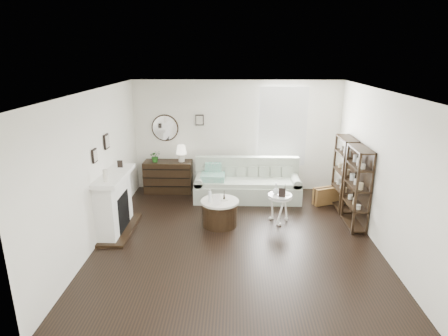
{
  "coord_description": "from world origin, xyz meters",
  "views": [
    {
      "loc": [
        -0.04,
        -6.22,
        3.3
      ],
      "look_at": [
        -0.25,
        0.8,
        1.13
      ],
      "focal_mm": 30.0,
      "sensor_mm": 36.0,
      "label": 1
    }
  ],
  "objects_px": {
    "sofa": "(247,185)",
    "drum_table": "(220,213)",
    "dresser": "(168,176)",
    "pedestal_table": "(280,197)"
  },
  "relations": [
    {
      "from": "dresser",
      "to": "drum_table",
      "type": "relative_size",
      "value": 1.54
    },
    {
      "from": "dresser",
      "to": "drum_table",
      "type": "bearing_deg",
      "value": -54.21
    },
    {
      "from": "drum_table",
      "to": "pedestal_table",
      "type": "distance_m",
      "value": 1.24
    },
    {
      "from": "sofa",
      "to": "dresser",
      "type": "relative_size",
      "value": 2.1
    },
    {
      "from": "sofa",
      "to": "drum_table",
      "type": "xyz_separation_m",
      "value": [
        -0.58,
        -1.47,
        -0.05
      ]
    },
    {
      "from": "pedestal_table",
      "to": "dresser",
      "type": "bearing_deg",
      "value": 146.52
    },
    {
      "from": "sofa",
      "to": "drum_table",
      "type": "height_order",
      "value": "sofa"
    },
    {
      "from": "sofa",
      "to": "pedestal_table",
      "type": "bearing_deg",
      "value": -64.29
    },
    {
      "from": "drum_table",
      "to": "sofa",
      "type": "bearing_deg",
      "value": 68.45
    },
    {
      "from": "sofa",
      "to": "drum_table",
      "type": "bearing_deg",
      "value": -111.55
    }
  ]
}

